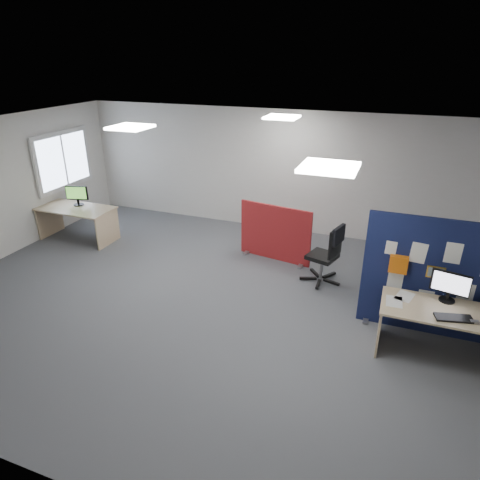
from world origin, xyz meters
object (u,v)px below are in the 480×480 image
(navy_divider, at_px, (441,279))
(red_divider, at_px, (275,233))
(main_desk, at_px, (447,321))
(monitor_second, at_px, (77,195))
(second_desk, at_px, (78,215))
(monitor_main, at_px, (450,285))
(office_chair, at_px, (329,251))

(navy_divider, xyz_separation_m, red_divider, (-2.85, 1.54, -0.34))
(main_desk, height_order, monitor_second, monitor_second)
(main_desk, bearing_deg, red_divider, 145.36)
(main_desk, relative_size, second_desk, 1.05)
(monitor_main, bearing_deg, monitor_second, -178.58)
(navy_divider, distance_m, monitor_main, 0.32)
(second_desk, bearing_deg, monitor_second, 112.28)
(second_desk, relative_size, office_chair, 1.47)
(monitor_main, xyz_separation_m, monitor_second, (-7.28, 1.43, -0.00))
(red_divider, relative_size, monitor_second, 3.18)
(red_divider, xyz_separation_m, second_desk, (-4.29, -0.54, 0.01))
(navy_divider, relative_size, red_divider, 1.46)
(monitor_main, bearing_deg, office_chair, 157.78)
(second_desk, bearing_deg, navy_divider, -8.00)
(navy_divider, relative_size, second_desk, 1.33)
(red_divider, bearing_deg, second_desk, -163.45)
(main_desk, distance_m, second_desk, 7.42)
(monitor_main, relative_size, office_chair, 0.44)
(navy_divider, xyz_separation_m, second_desk, (-7.14, 1.00, -0.33))
(monitor_second, bearing_deg, office_chair, -18.50)
(navy_divider, relative_size, main_desk, 1.26)
(monitor_second, bearing_deg, monitor_main, -27.65)
(main_desk, height_order, second_desk, same)
(office_chair, bearing_deg, navy_divider, -12.52)
(monitor_main, xyz_separation_m, office_chair, (-1.79, 1.24, -0.35))
(main_desk, relative_size, red_divider, 1.15)
(second_desk, xyz_separation_m, office_chair, (5.44, -0.06, 0.07))
(monitor_main, height_order, red_divider, monitor_main)
(red_divider, bearing_deg, main_desk, -25.21)
(navy_divider, bearing_deg, second_desk, 172.00)
(office_chair, bearing_deg, red_divider, 169.13)
(monitor_main, relative_size, monitor_second, 1.05)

